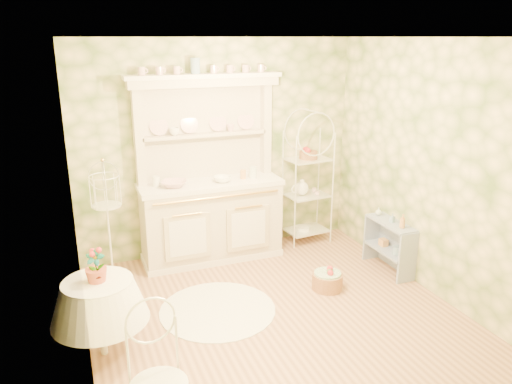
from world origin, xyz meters
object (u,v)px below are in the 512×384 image
object	(u,v)px
round_table	(101,320)
floor_basket	(327,280)
bakers_rack	(308,176)
cafe_chair	(158,380)
side_shelf	(389,245)
kitchen_dresser	(210,171)
birdcage_stand	(108,221)

from	to	relation	value
round_table	floor_basket	bearing A→B (deg)	7.72
round_table	bakers_rack	bearing A→B (deg)	30.47
bakers_rack	cafe_chair	bearing A→B (deg)	-138.19
bakers_rack	side_shelf	world-z (taller)	bakers_rack
bakers_rack	cafe_chair	distance (m)	3.87
kitchen_dresser	floor_basket	world-z (taller)	kitchen_dresser
bakers_rack	floor_basket	distance (m)	1.63
kitchen_dresser	side_shelf	world-z (taller)	kitchen_dresser
side_shelf	floor_basket	bearing A→B (deg)	-165.37
floor_basket	cafe_chair	bearing A→B (deg)	-144.97
side_shelf	round_table	distance (m)	3.40
kitchen_dresser	floor_basket	bearing A→B (deg)	-52.96
side_shelf	cafe_chair	world-z (taller)	cafe_chair
cafe_chair	bakers_rack	bearing A→B (deg)	43.32
cafe_chair	birdcage_stand	xyz separation A→B (m)	(-0.05, 2.61, 0.24)
bakers_rack	side_shelf	xyz separation A→B (m)	(0.51, -1.19, -0.61)
bakers_rack	birdcage_stand	xyz separation A→B (m)	(-2.62, -0.25, -0.19)
birdcage_stand	floor_basket	bearing A→B (deg)	-26.54
birdcage_stand	floor_basket	size ratio (longest dim) A/B	4.61
cafe_chair	birdcage_stand	world-z (taller)	birdcage_stand
bakers_rack	cafe_chair	size ratio (longest dim) A/B	1.87
side_shelf	floor_basket	size ratio (longest dim) A/B	2.33
bakers_rack	round_table	bearing A→B (deg)	-155.77
floor_basket	birdcage_stand	bearing A→B (deg)	153.46
round_table	birdcage_stand	xyz separation A→B (m)	(0.23, 1.43, 0.39)
birdcage_stand	floor_basket	world-z (taller)	birdcage_stand
bakers_rack	round_table	distance (m)	3.36
kitchen_dresser	round_table	bearing A→B (deg)	-132.77
cafe_chair	side_shelf	bearing A→B (deg)	23.74
side_shelf	birdcage_stand	xyz separation A→B (m)	(-3.13, 0.95, 0.41)
kitchen_dresser	bakers_rack	size ratio (longest dim) A/B	1.24
bakers_rack	floor_basket	world-z (taller)	bakers_rack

